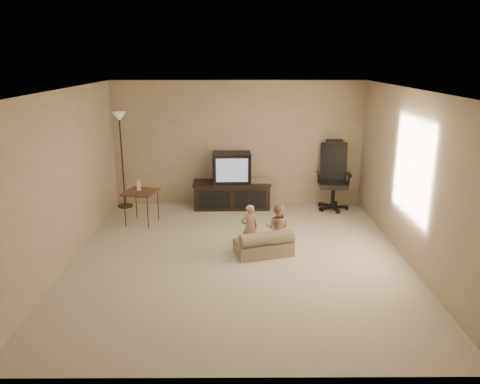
% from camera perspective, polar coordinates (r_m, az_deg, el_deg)
% --- Properties ---
extents(floor, '(5.50, 5.50, 0.00)m').
position_cam_1_polar(floor, '(7.15, -0.16, -8.05)').
color(floor, '#C3B79B').
rests_on(floor, ground).
extents(room_shell, '(5.50, 5.50, 5.50)m').
position_cam_1_polar(room_shell, '(6.68, -0.18, 3.93)').
color(room_shell, white).
rests_on(room_shell, floor).
extents(tv_stand, '(1.58, 0.61, 1.12)m').
position_cam_1_polar(tv_stand, '(9.35, -0.95, 0.85)').
color(tv_stand, black).
rests_on(tv_stand, floor).
extents(office_chair, '(0.69, 0.72, 1.36)m').
position_cam_1_polar(office_chair, '(9.48, 11.27, 0.90)').
color(office_chair, black).
rests_on(office_chair, floor).
extents(side_table, '(0.67, 0.67, 0.83)m').
position_cam_1_polar(side_table, '(8.60, -12.02, -0.02)').
color(side_table, brown).
rests_on(side_table, floor).
extents(floor_lamp, '(0.30, 0.30, 1.91)m').
position_cam_1_polar(floor_lamp, '(9.48, -14.34, 6.32)').
color(floor_lamp, '#311F15').
rests_on(floor_lamp, floor).
extents(child_sofa, '(0.95, 0.70, 0.42)m').
position_cam_1_polar(child_sofa, '(7.20, 3.00, -6.44)').
color(child_sofa, gray).
rests_on(child_sofa, floor).
extents(toddler_left, '(0.31, 0.26, 0.75)m').
position_cam_1_polar(toddler_left, '(7.29, 1.16, -4.38)').
color(toddler_left, tan).
rests_on(toddler_left, floor).
extents(toddler_right, '(0.43, 0.32, 0.79)m').
position_cam_1_polar(toddler_right, '(7.25, 4.61, -4.40)').
color(toddler_right, tan).
rests_on(toddler_right, floor).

